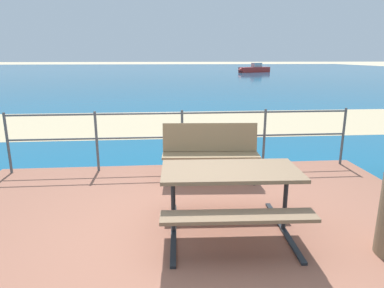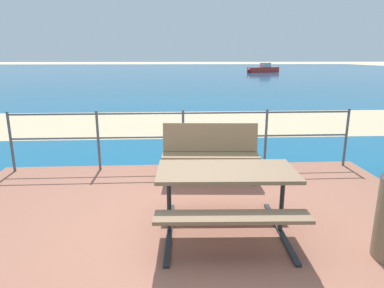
{
  "view_description": "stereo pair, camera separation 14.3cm",
  "coord_description": "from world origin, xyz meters",
  "views": [
    {
      "loc": [
        -0.32,
        -3.4,
        2.01
      ],
      "look_at": [
        0.12,
        1.75,
        0.67
      ],
      "focal_mm": 31.72,
      "sensor_mm": 36.0,
      "label": 1
    },
    {
      "loc": [
        -0.18,
        -3.41,
        2.01
      ],
      "look_at": [
        0.12,
        1.75,
        0.67
      ],
      "focal_mm": 31.72,
      "sensor_mm": 36.0,
      "label": 2
    }
  ],
  "objects": [
    {
      "name": "ground_plane",
      "position": [
        0.0,
        0.0,
        0.0
      ],
      "size": [
        240.0,
        240.0,
        0.0
      ],
      "primitive_type": "plane",
      "color": "beige"
    },
    {
      "name": "railing_fence",
      "position": [
        0.0,
        2.38,
        0.73
      ],
      "size": [
        5.94,
        0.04,
        1.05
      ],
      "color": "#4C5156",
      "rests_on": "patio_paving"
    },
    {
      "name": "park_bench",
      "position": [
        0.41,
        1.74,
        0.61
      ],
      "size": [
        1.54,
        0.52,
        0.92
      ],
      "rotation": [
        0.0,
        0.0,
        -0.06
      ],
      "color": "#8C704C",
      "rests_on": "patio_paving"
    },
    {
      "name": "sea_water",
      "position": [
        0.0,
        40.0,
        0.01
      ],
      "size": [
        90.0,
        90.0,
        0.01
      ],
      "primitive_type": "cube",
      "color": "#145B84",
      "rests_on": "ground"
    },
    {
      "name": "boat_near",
      "position": [
        11.32,
        39.88,
        0.41
      ],
      "size": [
        4.76,
        2.9,
        1.18
      ],
      "rotation": [
        0.0,
        0.0,
        3.6
      ],
      "color": "red",
      "rests_on": "sea_water"
    },
    {
      "name": "patio_paving",
      "position": [
        0.0,
        0.0,
        0.03
      ],
      "size": [
        6.4,
        5.2,
        0.06
      ],
      "primitive_type": "cube",
      "color": "#935B47",
      "rests_on": "ground"
    },
    {
      "name": "beach_strip",
      "position": [
        0.0,
        6.93,
        0.01
      ],
      "size": [
        54.01,
        4.41,
        0.01
      ],
      "primitive_type": "cube",
      "rotation": [
        0.0,
        0.0,
        -0.0
      ],
      "color": "tan",
      "rests_on": "ground"
    },
    {
      "name": "picnic_table",
      "position": [
        0.4,
        0.06,
        0.64
      ],
      "size": [
        1.56,
        1.43,
        0.76
      ],
      "rotation": [
        0.0,
        0.0,
        -0.04
      ],
      "color": "#7A6047",
      "rests_on": "patio_paving"
    }
  ]
}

